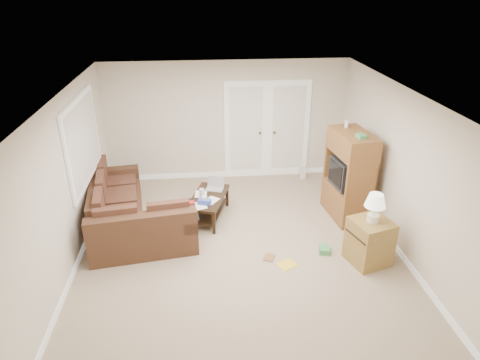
{
  "coord_description": "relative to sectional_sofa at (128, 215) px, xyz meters",
  "views": [
    {
      "loc": [
        -0.55,
        -5.78,
        3.97
      ],
      "look_at": [
        0.03,
        0.2,
        1.1
      ],
      "focal_mm": 32.0,
      "sensor_mm": 36.0,
      "label": 1
    }
  ],
  "objects": [
    {
      "name": "floor",
      "position": [
        1.84,
        -0.66,
        -0.31
      ],
      "size": [
        5.5,
        5.5,
        0.0
      ],
      "primitive_type": "plane",
      "color": "tan",
      "rests_on": "ground"
    },
    {
      "name": "ceiling",
      "position": [
        1.84,
        -0.66,
        2.19
      ],
      "size": [
        5.0,
        5.5,
        0.02
      ],
      "primitive_type": "cube",
      "color": "white",
      "rests_on": "wall_back"
    },
    {
      "name": "wall_left",
      "position": [
        -0.66,
        -0.66,
        0.94
      ],
      "size": [
        0.02,
        5.5,
        2.5
      ],
      "primitive_type": "cube",
      "color": "beige",
      "rests_on": "floor"
    },
    {
      "name": "wall_right",
      "position": [
        4.34,
        -0.66,
        0.94
      ],
      "size": [
        0.02,
        5.5,
        2.5
      ],
      "primitive_type": "cube",
      "color": "beige",
      "rests_on": "floor"
    },
    {
      "name": "wall_back",
      "position": [
        1.84,
        2.09,
        0.94
      ],
      "size": [
        5.0,
        0.02,
        2.5
      ],
      "primitive_type": "cube",
      "color": "beige",
      "rests_on": "floor"
    },
    {
      "name": "wall_front",
      "position": [
        1.84,
        -3.41,
        0.94
      ],
      "size": [
        5.0,
        0.02,
        2.5
      ],
      "primitive_type": "cube",
      "color": "beige",
      "rests_on": "floor"
    },
    {
      "name": "baseboards",
      "position": [
        1.84,
        -0.66,
        -0.26
      ],
      "size": [
        5.0,
        5.5,
        0.1
      ],
      "primitive_type": null,
      "color": "white",
      "rests_on": "floor"
    },
    {
      "name": "french_doors",
      "position": [
        2.69,
        2.05,
        0.73
      ],
      "size": [
        1.8,
        0.05,
        2.13
      ],
      "color": "white",
      "rests_on": "floor"
    },
    {
      "name": "window_left",
      "position": [
        -0.62,
        0.34,
        1.24
      ],
      "size": [
        0.05,
        1.92,
        1.42
      ],
      "color": "white",
      "rests_on": "wall_left"
    },
    {
      "name": "sectional_sofa",
      "position": [
        0.0,
        0.0,
        0.0
      ],
      "size": [
        2.02,
        2.62,
        0.78
      ],
      "rotation": [
        0.0,
        0.0,
        0.14
      ],
      "color": "#492D1C",
      "rests_on": "floor"
    },
    {
      "name": "coffee_table",
      "position": [
        1.39,
        0.32,
        -0.07
      ],
      "size": [
        0.83,
        1.19,
        0.74
      ],
      "rotation": [
        0.0,
        0.0,
        -0.3
      ],
      "color": "black",
      "rests_on": "floor"
    },
    {
      "name": "tv_armoire",
      "position": [
        3.87,
        0.17,
        0.5
      ],
      "size": [
        0.66,
        1.05,
        1.71
      ],
      "rotation": [
        0.0,
        0.0,
        0.11
      ],
      "color": "brown",
      "rests_on": "floor"
    },
    {
      "name": "side_cabinet",
      "position": [
        3.76,
        -1.25,
        0.11
      ],
      "size": [
        0.68,
        0.68,
        1.16
      ],
      "rotation": [
        0.0,
        0.0,
        0.3
      ],
      "color": "olive",
      "rests_on": "floor"
    },
    {
      "name": "space_heater",
      "position": [
        3.46,
        1.79,
        -0.15
      ],
      "size": [
        0.15,
        0.13,
        0.31
      ],
      "primitive_type": "cube",
      "rotation": [
        0.0,
        0.0,
        -0.26
      ],
      "color": "silver",
      "rests_on": "floor"
    },
    {
      "name": "floor_magazine",
      "position": [
        2.52,
        -1.22,
        -0.3
      ],
      "size": [
        0.35,
        0.33,
        0.01
      ],
      "primitive_type": "cube",
      "rotation": [
        0.0,
        0.0,
        0.49
      ],
      "color": "yellow",
      "rests_on": "floor"
    },
    {
      "name": "floor_greenbox",
      "position": [
        3.18,
        -0.94,
        -0.26
      ],
      "size": [
        0.21,
        0.25,
        0.09
      ],
      "primitive_type": "cube",
      "rotation": [
        0.0,
        0.0,
        -0.22
      ],
      "color": "#439450",
      "rests_on": "floor"
    },
    {
      "name": "floor_book",
      "position": [
        2.21,
        -0.99,
        -0.3
      ],
      "size": [
        0.22,
        0.25,
        0.02
      ],
      "primitive_type": "imported",
      "rotation": [
        0.0,
        0.0,
        -0.44
      ],
      "color": "brown",
      "rests_on": "floor"
    }
  ]
}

